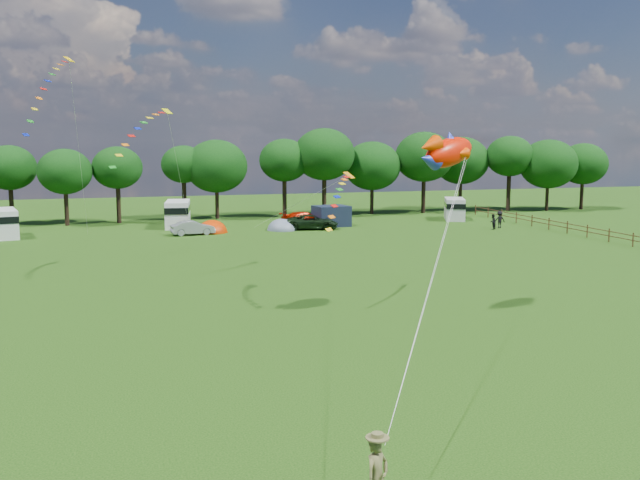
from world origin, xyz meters
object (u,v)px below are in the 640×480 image
object	(u,v)px
campervan_b	(3,222)
walker_b	(500,220)
car_d	(312,222)
fish_kite	(445,152)
car_c	(305,219)
campervan_c	(178,213)
walker_a	(493,222)
campervan_d	(455,208)
car_b	(193,228)
kite_flyer	(377,478)
tent_orange	(212,232)
tent_greyblue	(282,230)

from	to	relation	value
campervan_b	walker_b	distance (m)	47.87
car_d	fish_kite	distance (m)	36.70
car_c	car_d	size ratio (longest dim) A/B	0.91
car_c	campervan_b	distance (m)	28.88
campervan_c	walker_b	size ratio (longest dim) A/B	3.34
car_c	walker_a	distance (m)	19.11
campervan_d	walker_a	world-z (taller)	campervan_d
car_c	car_b	bearing A→B (deg)	94.90
fish_kite	car_d	bearing A→B (deg)	59.73
car_c	kite_flyer	distance (m)	57.95
tent_orange	kite_flyer	distance (m)	53.94
car_b	walker_b	distance (m)	30.75
walker_b	car_c	bearing A→B (deg)	-14.89
walker_b	fish_kite	bearing A→B (deg)	61.83
campervan_d	walker_a	xyz separation A→B (m)	(-0.48, -9.25, -0.51)
tent_orange	walker_a	xyz separation A→B (m)	(27.27, -5.59, 0.75)
car_c	tent_greyblue	xyz separation A→B (m)	(-3.08, -2.67, -0.72)
car_d	walker_b	bearing A→B (deg)	-89.77
car_c	campervan_d	world-z (taller)	campervan_d
campervan_d	kite_flyer	bearing A→B (deg)	174.46
campervan_b	walker_b	world-z (taller)	campervan_b
car_b	car_c	distance (m)	12.61
car_c	campervan_d	xyz separation A→B (m)	(17.77, 1.11, 0.54)
car_c	walker_b	xyz separation A→B (m)	(18.58, -7.27, 0.13)
campervan_c	walker_a	distance (m)	31.96
campervan_b	walker_a	xyz separation A→B (m)	(46.15, -7.32, -0.63)
campervan_c	tent_orange	world-z (taller)	campervan_c
car_d	fish_kite	world-z (taller)	fish_kite
campervan_b	fish_kite	bearing A→B (deg)	-157.76
campervan_c	walker_b	bearing A→B (deg)	-99.49
car_b	tent_orange	bearing A→B (deg)	-61.57
campervan_d	car_b	bearing A→B (deg)	122.52
car_d	walker_a	bearing A→B (deg)	-93.35
tent_greyblue	kite_flyer	distance (m)	54.70
campervan_c	walker_a	size ratio (longest dim) A/B	3.74
car_d	campervan_c	size ratio (longest dim) A/B	0.94
car_d	walker_b	distance (m)	19.14
fish_kite	walker_a	bearing A→B (deg)	30.92
car_b	campervan_d	xyz separation A→B (m)	(29.76, 5.02, 0.61)
car_c	campervan_d	bearing A→B (deg)	-99.53
car_b	walker_a	distance (m)	29.59
car_b	fish_kite	size ratio (longest dim) A/B	0.94
tent_orange	fish_kite	bearing A→B (deg)	-79.38
car_c	tent_greyblue	bearing A→B (deg)	117.81
campervan_b	kite_flyer	size ratio (longest dim) A/B	2.91
fish_kite	campervan_d	bearing A→B (deg)	36.97
car_d	tent_orange	bearing A→B (deg)	100.74
walker_a	walker_b	xyz separation A→B (m)	(1.28, 0.87, 0.09)
car_d	campervan_b	bearing A→B (deg)	98.91
car_c	walker_a	bearing A→B (deg)	-128.32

